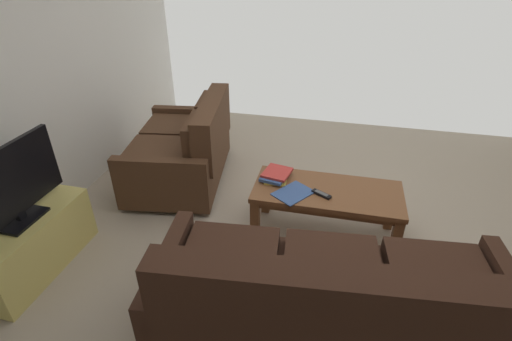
% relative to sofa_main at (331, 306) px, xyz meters
% --- Properties ---
extents(ground_plane, '(4.82, 5.27, 0.01)m').
position_rel_sofa_main_xyz_m(ground_plane, '(0.11, -0.87, -0.39)').
color(ground_plane, tan).
extents(wall_right, '(0.12, 5.27, 2.84)m').
position_rel_sofa_main_xyz_m(wall_right, '(2.52, -0.87, 1.04)').
color(wall_right, white).
rests_on(wall_right, ground).
extents(sofa_main, '(2.08, 1.02, 0.90)m').
position_rel_sofa_main_xyz_m(sofa_main, '(0.00, 0.00, 0.00)').
color(sofa_main, black).
rests_on(sofa_main, ground).
extents(loveseat_near, '(1.03, 1.39, 0.87)m').
position_rel_sofa_main_xyz_m(loveseat_near, '(1.53, -1.65, -0.02)').
color(loveseat_near, black).
rests_on(loveseat_near, ground).
extents(coffee_table, '(1.17, 0.53, 0.46)m').
position_rel_sofa_main_xyz_m(coffee_table, '(0.09, -1.07, 0.00)').
color(coffee_table, brown).
rests_on(coffee_table, ground).
extents(tv_stand, '(0.39, 0.95, 0.45)m').
position_rel_sofa_main_xyz_m(tv_stand, '(2.17, -0.21, -0.16)').
color(tv_stand, '#D8C666').
rests_on(tv_stand, ground).
extents(flat_tv, '(0.21, 0.85, 0.56)m').
position_rel_sofa_main_xyz_m(flat_tv, '(2.17, -0.21, 0.36)').
color(flat_tv, black).
rests_on(flat_tv, tv_stand).
extents(book_stack, '(0.26, 0.31, 0.06)m').
position_rel_sofa_main_xyz_m(book_stack, '(0.52, -1.16, 0.10)').
color(book_stack, '#E0CC4C').
rests_on(book_stack, coffee_table).
extents(tv_remote, '(0.16, 0.12, 0.02)m').
position_rel_sofa_main_xyz_m(tv_remote, '(0.14, -0.99, 0.08)').
color(tv_remote, black).
rests_on(tv_remote, coffee_table).
extents(loose_magazine, '(0.35, 0.36, 0.01)m').
position_rel_sofa_main_xyz_m(loose_magazine, '(0.35, -0.96, 0.08)').
color(loose_magazine, '#385693').
rests_on(loose_magazine, coffee_table).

